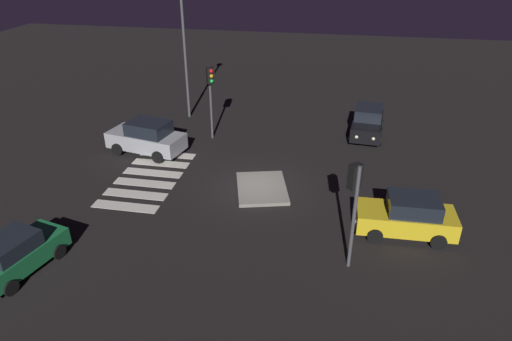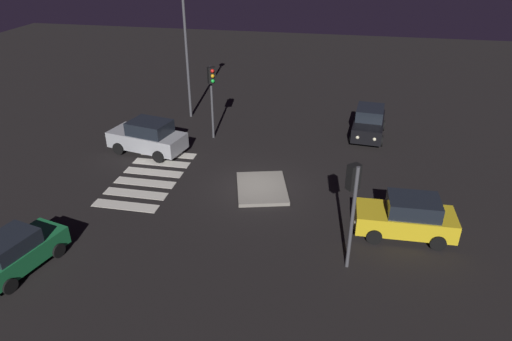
# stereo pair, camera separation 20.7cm
# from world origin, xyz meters

# --- Properties ---
(ground_plane) EXTENTS (80.00, 80.00, 0.00)m
(ground_plane) POSITION_xyz_m (0.00, 0.00, 0.00)
(ground_plane) COLOR black
(traffic_island) EXTENTS (3.76, 3.19, 0.18)m
(traffic_island) POSITION_xyz_m (0.11, 0.32, 0.09)
(traffic_island) COLOR gray
(traffic_island) RESTS_ON ground
(car_black) EXTENTS (4.33, 2.27, 1.83)m
(car_black) POSITION_xyz_m (-7.90, 5.66, 0.90)
(car_black) COLOR black
(car_black) RESTS_ON ground
(car_green) EXTENTS (3.92, 2.40, 1.61)m
(car_green) POSITION_xyz_m (7.88, -7.71, 0.79)
(car_green) COLOR #196B38
(car_green) RESTS_ON ground
(car_silver) EXTENTS (2.79, 4.72, 1.95)m
(car_silver) POSITION_xyz_m (-2.98, -6.99, 0.96)
(car_silver) COLOR #9EA0A5
(car_silver) RESTS_ON ground
(car_yellow) EXTENTS (2.03, 4.18, 1.80)m
(car_yellow) POSITION_xyz_m (2.69, 7.00, 0.88)
(car_yellow) COLOR gold
(car_yellow) RESTS_ON ground
(traffic_light_south) EXTENTS (0.53, 0.54, 4.54)m
(traffic_light_south) POSITION_xyz_m (-5.63, -3.78, 3.44)
(traffic_light_south) COLOR #47474C
(traffic_light_south) RESTS_ON ground
(traffic_light_north) EXTENTS (0.53, 0.54, 4.35)m
(traffic_light_north) POSITION_xyz_m (5.20, 4.55, 3.30)
(traffic_light_north) COLOR #47474C
(traffic_light_north) RESTS_ON ground
(street_lamp) EXTENTS (0.56, 0.56, 8.74)m
(street_lamp) POSITION_xyz_m (-9.05, -6.43, 5.85)
(street_lamp) COLOR #47474C
(street_lamp) RESTS_ON ground
(crosswalk_near) EXTENTS (6.45, 3.20, 0.02)m
(crosswalk_near) POSITION_xyz_m (-0.00, -5.76, 0.01)
(crosswalk_near) COLOR silver
(crosswalk_near) RESTS_ON ground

